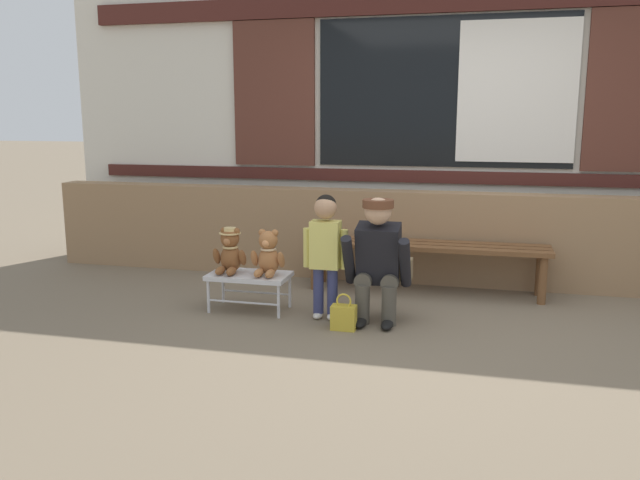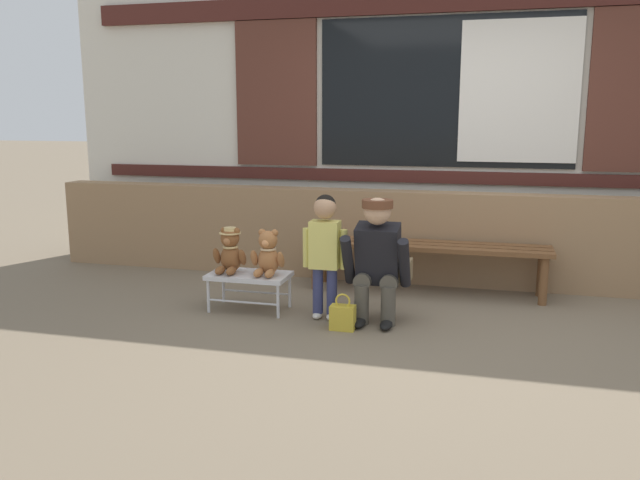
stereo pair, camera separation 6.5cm
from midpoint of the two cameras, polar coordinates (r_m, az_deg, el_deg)
The scene contains 10 objects.
ground_plane at distance 4.78m, azimuth 8.40°, elevation -7.92°, with size 60.00×60.00×0.00m, color #756651.
brick_low_wall at distance 6.05m, azimuth 9.88°, elevation 0.20°, with size 7.67×0.25×0.85m, color #997551.
shop_facade at distance 6.47m, azimuth 10.69°, elevation 13.36°, with size 7.83×0.26×3.65m.
wooden_bench_long at distance 5.70m, azimuth 9.02°, elevation -0.95°, with size 2.10×0.40×0.44m.
small_display_bench at distance 5.17m, azimuth -6.63°, elevation -3.33°, with size 0.64×0.36×0.30m.
teddy_bear_with_hat at distance 5.19m, azimuth -8.33°, elevation -1.00°, with size 0.28×0.27×0.36m.
teddy_bear_plain at distance 5.07m, azimuth -4.98°, elevation -1.29°, with size 0.28×0.26×0.36m.
child_standing at distance 4.85m, azimuth 0.11°, elevation -0.26°, with size 0.35×0.18×0.96m.
adult_crouching at distance 4.83m, azimuth 4.89°, elevation -1.72°, with size 0.50×0.49×0.95m.
handbag_on_ground at distance 4.72m, azimuth 1.71°, elevation -6.80°, with size 0.18×0.11×0.27m.
Camera 1 is at (0.38, -4.51, 1.54)m, focal length 36.19 mm.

